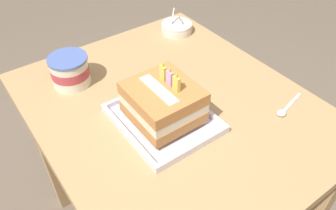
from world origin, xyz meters
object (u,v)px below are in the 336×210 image
foil_tray (163,119)px  ice_cream_tub (70,71)px  serving_spoon_near_tray (284,110)px  birthday_cake (163,102)px  bowl_stack (177,28)px

foil_tray → ice_cream_tub: (-0.33, -0.14, 0.04)m
foil_tray → serving_spoon_near_tray: (0.18, 0.32, -0.00)m
foil_tray → ice_cream_tub: size_ratio=2.32×
birthday_cake → serving_spoon_near_tray: size_ratio=1.33×
birthday_cake → serving_spoon_near_tray: birthday_cake is taller
birthday_cake → bowl_stack: (-0.39, 0.34, -0.06)m
birthday_cake → serving_spoon_near_tray: 0.37m
ice_cream_tub → bowl_stack: bearing=97.8°
ice_cream_tub → serving_spoon_near_tray: (0.51, 0.46, -0.05)m
birthday_cake → bowl_stack: 0.53m
bowl_stack → serving_spoon_near_tray: 0.57m
bowl_stack → serving_spoon_near_tray: (0.57, -0.03, -0.01)m
ice_cream_tub → birthday_cake: bearing=23.2°
ice_cream_tub → serving_spoon_near_tray: size_ratio=0.88×
ice_cream_tub → foil_tray: bearing=23.2°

